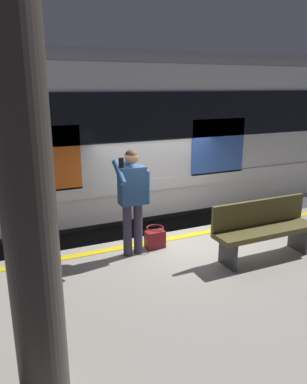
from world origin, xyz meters
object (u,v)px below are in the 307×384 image
handbag (155,238)px  station_column (29,213)px  bench (264,227)px  train_carriage (115,131)px  passenger (132,194)px

handbag → station_column: 3.54m
handbag → bench: (-1.40, 0.99, 0.33)m
train_carriage → bench: (-1.15, 3.65, -1.14)m
passenger → train_carriage: bearing=-103.8°
passenger → bench: bearing=153.1°
train_carriage → handbag: 3.05m
train_carriage → handbag: size_ratio=27.84×
passenger → bench: size_ratio=0.98×
train_carriage → station_column: bearing=64.6°
passenger → bench: 2.10m
bench → handbag: bearing=-35.3°
station_column → bench: (-3.55, -1.39, -1.18)m
handbag → bench: bearing=144.7°
train_carriage → passenger: train_carriage is taller
passenger → handbag: bearing=-170.6°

